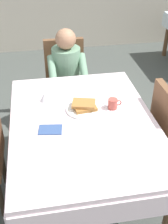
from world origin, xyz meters
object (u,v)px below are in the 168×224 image
plate_breakfast (84,109)px  spoon_near_edge (90,135)px  syrup_pitcher (44,97)px  breakfast_stack (84,105)px  knife_right_of_plate (107,109)px  dining_table_main (83,130)px  fork_left_of_plate (60,114)px  cup_coffee (113,104)px  diner_person (67,71)px  chair_diner (66,76)px

plate_breakfast → spoon_near_edge: bearing=-91.4°
spoon_near_edge → syrup_pitcher: bearing=109.9°
breakfast_stack → knife_right_of_plate: bearing=-7.2°
dining_table_main → syrup_pitcher: 0.45m
fork_left_of_plate → dining_table_main: bearing=-125.1°
syrup_pitcher → knife_right_of_plate: size_ratio=0.40×
plate_breakfast → spoon_near_edge: (-0.01, -0.33, -0.01)m
cup_coffee → syrup_pitcher: bearing=158.8°
fork_left_of_plate → spoon_near_edge: size_ratio=1.20×
diner_person → syrup_pitcher: 0.74m
dining_table_main → diner_person: (-0.00, 1.01, 0.02)m
spoon_near_edge → diner_person: bearing=82.0°
chair_diner → syrup_pitcher: 0.91m
breakfast_stack → cup_coffee: cup_coffee is taller
plate_breakfast → fork_left_of_plate: (-0.19, -0.02, -0.01)m
dining_table_main → plate_breakfast: (0.03, 0.14, 0.10)m
breakfast_stack → cup_coffee: size_ratio=1.87×
dining_table_main → cup_coffee: cup_coffee is taller
chair_diner → syrup_pitcher: size_ratio=11.63×
plate_breakfast → spoon_near_edge: size_ratio=1.87×
chair_diner → diner_person: bearing=90.0°
syrup_pitcher → knife_right_of_plate: 0.54m
dining_table_main → fork_left_of_plate: fork_left_of_plate is taller
breakfast_stack → spoon_near_edge: (-0.02, -0.33, -0.04)m
knife_right_of_plate → syrup_pitcher: bearing=64.8°
diner_person → breakfast_stack: bearing=92.4°
chair_diner → diner_person: 0.21m
plate_breakfast → syrup_pitcher: 0.36m
plate_breakfast → cup_coffee: (0.24, -0.01, 0.03)m
syrup_pitcher → fork_left_of_plate: syrup_pitcher is taller
dining_table_main → breakfast_stack: 0.20m
fork_left_of_plate → diner_person: bearing=-8.7°
dining_table_main → diner_person: bearing=90.1°
dining_table_main → chair_diner: bearing=90.1°
plate_breakfast → knife_right_of_plate: (0.19, -0.02, -0.01)m
dining_table_main → cup_coffee: 0.32m
chair_diner → fork_left_of_plate: size_ratio=5.17×
dining_table_main → diner_person: 1.01m
breakfast_stack → syrup_pitcher: bearing=147.7°
fork_left_of_plate → spoon_near_edge: 0.36m
chair_diner → knife_right_of_plate: 1.09m
dining_table_main → syrup_pitcher: bearing=128.9°
chair_diner → cup_coffee: 1.10m
plate_breakfast → breakfast_stack: bearing=23.3°
diner_person → fork_left_of_plate: (-0.16, -0.89, 0.07)m
chair_diner → cup_coffee: bearing=104.4°
knife_right_of_plate → plate_breakfast: bearing=82.8°
syrup_pitcher → fork_left_of_plate: size_ratio=0.44×
syrup_pitcher → knife_right_of_plate: syrup_pitcher is taller
dining_table_main → cup_coffee: size_ratio=13.49×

